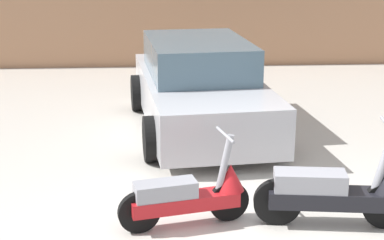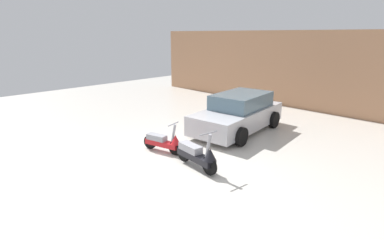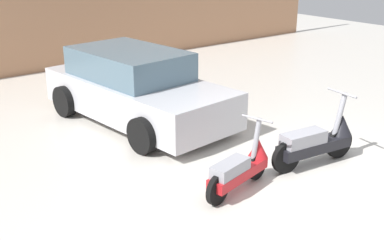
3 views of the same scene
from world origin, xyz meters
TOP-DOWN VIEW (x-y plane):
  - ground_plane at (0.00, 0.00)m, footprint 28.00×28.00m
  - wall_back at (0.00, 8.91)m, footprint 19.60×0.12m
  - scooter_front_left at (-0.93, 0.63)m, footprint 1.39×0.60m
  - scooter_front_right at (0.61, 0.52)m, footprint 1.62×0.59m
  - car_rear_left at (-0.59, 3.99)m, footprint 2.30×4.26m

SIDE VIEW (x-z plane):
  - ground_plane at x=0.00m, z-range 0.00..0.00m
  - scooter_front_left at x=-0.93m, z-range -0.14..0.84m
  - scooter_front_right at x=0.61m, z-range -0.16..0.96m
  - car_rear_left at x=-0.59m, z-range -0.03..1.36m
  - wall_back at x=0.00m, z-range 0.00..3.68m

